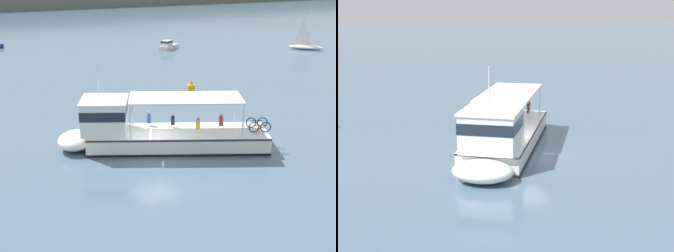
# 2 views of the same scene
# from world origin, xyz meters

# --- Properties ---
(ground_plane) EXTENTS (400.00, 400.00, 0.00)m
(ground_plane) POSITION_xyz_m (0.00, 0.00, 0.00)
(ground_plane) COLOR slate
(ferry_main) EXTENTS (12.64, 8.79, 5.32)m
(ferry_main) POSITION_xyz_m (0.33, 1.15, 1.02)
(ferry_main) COLOR white
(ferry_main) RESTS_ON ground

